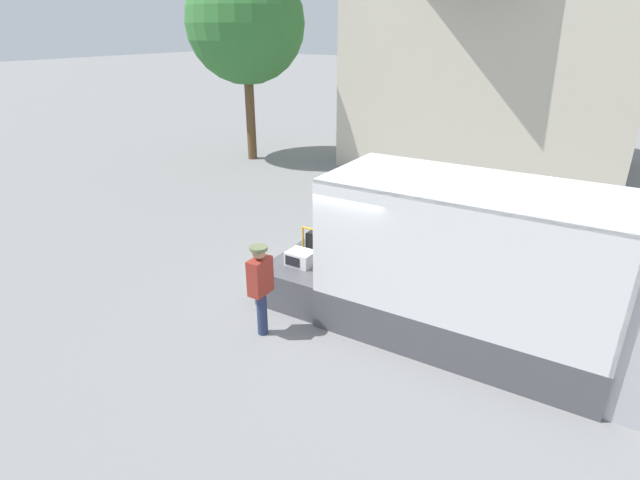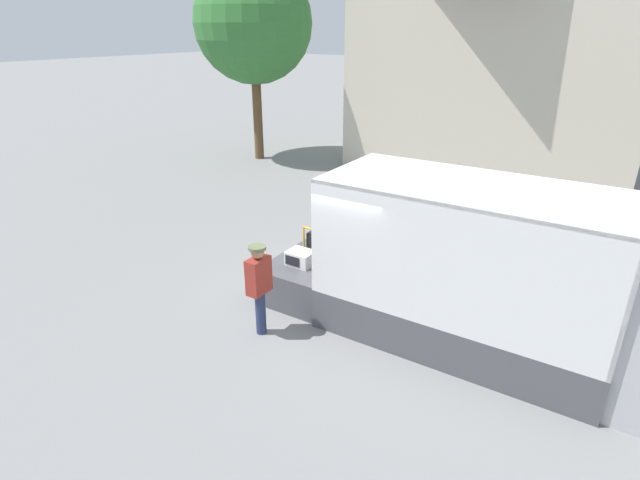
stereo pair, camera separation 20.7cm
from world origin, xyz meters
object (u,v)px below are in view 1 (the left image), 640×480
Objects in this scene: street_tree at (246,23)px; worker_person at (260,282)px; box_truck at (565,317)px; microwave at (301,258)px; portable_generator at (321,241)px.

worker_person is at bearing -50.90° from street_tree.
street_tree is at bearing 146.88° from box_truck.
worker_person reaches higher than microwave.
box_truck is 4.64m from microwave.
microwave is 1.40m from worker_person.
portable_generator is 0.08× the size of street_tree.
box_truck is 3.96× the size of worker_person.
box_truck is 11.20× the size of portable_generator.
worker_person is (-4.52, -1.71, 0.14)m from box_truck.
street_tree reaches higher than worker_person.
box_truck is 13.24× the size of microwave.
microwave is at bearing -89.36° from portable_generator.
portable_generator is 2.18m from worker_person.
worker_person is 0.23× the size of street_tree.
street_tree reaches higher than portable_generator.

